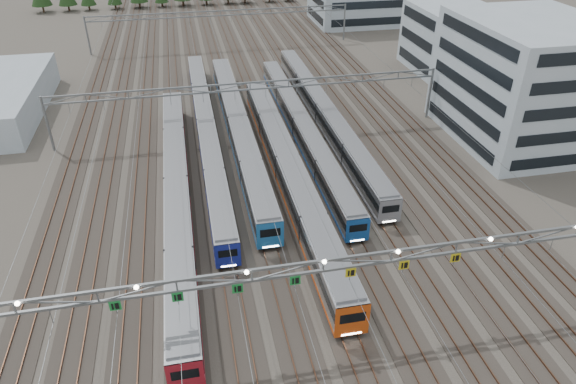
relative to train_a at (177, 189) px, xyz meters
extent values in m
plane|color=#47423A|center=(11.25, -22.58, -2.05)|extent=(400.00, 400.00, 0.00)
cube|color=#2D2823|center=(11.25, 77.42, -2.01)|extent=(54.00, 260.00, 0.08)
cube|color=brown|center=(-14.22, 77.42, -1.89)|extent=(0.08, 260.00, 0.16)
cube|color=brown|center=(36.72, 77.42, -1.89)|extent=(0.08, 260.00, 0.16)
cube|color=brown|center=(10.53, 77.42, -1.89)|extent=(0.08, 260.00, 0.16)
cube|color=brown|center=(11.97, 77.42, -1.89)|extent=(0.08, 260.00, 0.16)
cube|color=black|center=(0.00, 0.05, -1.64)|extent=(2.30, 52.41, 0.35)
cube|color=#A5A7AD|center=(0.00, 0.05, 0.05)|extent=(2.70, 53.48, 3.04)
cube|color=black|center=(0.00, 0.05, 0.41)|extent=(2.76, 53.22, 0.92)
cube|color=maroon|center=(0.00, 0.05, -1.23)|extent=(2.75, 53.22, 0.34)
cube|color=slate|center=(0.00, 0.05, 1.67)|extent=(2.43, 52.41, 0.24)
cube|color=maroon|center=(0.00, -26.65, 0.05)|extent=(2.72, 0.12, 3.04)
cube|color=black|center=(0.00, -26.68, 0.41)|extent=(2.03, 0.10, 0.92)
cube|color=black|center=(4.50, 16.38, -1.65)|extent=(2.10, 58.13, 0.32)
cube|color=#A5A7AD|center=(4.50, 16.38, -0.11)|extent=(2.47, 59.32, 2.77)
cube|color=black|center=(4.50, 16.38, 0.22)|extent=(2.53, 59.02, 0.84)
cube|color=#1A279C|center=(4.50, 16.38, -1.28)|extent=(2.52, 59.02, 0.31)
cube|color=slate|center=(4.50, 16.38, 1.36)|extent=(2.22, 58.13, 0.22)
cube|color=#1A279C|center=(4.50, -13.23, -0.11)|extent=(2.49, 0.12, 2.77)
cube|color=black|center=(4.50, -13.26, 0.22)|extent=(1.85, 0.10, 0.84)
cube|color=white|center=(4.50, -13.29, -1.32)|extent=(1.48, 0.06, 0.13)
cube|color=black|center=(9.00, 15.33, -1.63)|extent=(2.36, 52.01, 0.36)
cube|color=#A5A7AD|center=(9.00, 15.33, 0.10)|extent=(2.78, 53.07, 3.13)
cube|color=black|center=(9.00, 15.33, 0.48)|extent=(2.84, 52.80, 0.94)
cube|color=blue|center=(9.00, 15.33, -1.21)|extent=(2.83, 52.80, 0.35)
cube|color=slate|center=(9.00, 15.33, 1.76)|extent=(2.50, 52.01, 0.25)
cube|color=blue|center=(9.00, -11.16, 0.10)|extent=(2.80, 0.12, 3.13)
cube|color=black|center=(9.00, -11.19, 0.48)|extent=(2.08, 0.10, 0.94)
cube|color=white|center=(9.00, -11.22, -1.26)|extent=(1.67, 0.06, 0.15)
cube|color=black|center=(13.50, 2.09, -1.62)|extent=(2.47, 51.20, 0.37)
cube|color=#A5A7AD|center=(13.50, 2.09, 0.19)|extent=(2.91, 52.24, 3.27)
cube|color=black|center=(13.50, 2.09, 0.58)|extent=(2.97, 51.98, 0.99)
cube|color=#D44B12|center=(13.50, 2.09, -1.19)|extent=(2.96, 51.98, 0.36)
cube|color=slate|center=(13.50, 2.09, 1.93)|extent=(2.62, 51.20, 0.26)
cube|color=#D44B12|center=(13.50, -23.98, 0.19)|extent=(2.93, 0.12, 3.27)
cube|color=black|center=(13.50, -24.01, 0.58)|extent=(2.18, 0.10, 0.99)
cube|color=white|center=(13.50, -24.04, -1.24)|extent=(1.74, 0.06, 0.16)
cube|color=black|center=(18.00, 13.85, -1.65)|extent=(2.14, 50.56, 0.32)
cube|color=#A5A7AD|center=(18.00, 13.85, -0.08)|extent=(2.52, 51.59, 2.84)
cube|color=black|center=(18.00, 13.85, 0.26)|extent=(2.58, 51.34, 0.86)
cube|color=#174EA5|center=(18.00, 13.85, -1.27)|extent=(2.57, 51.34, 0.32)
cube|color=slate|center=(18.00, 13.85, 1.43)|extent=(2.27, 50.56, 0.23)
cube|color=#174EA5|center=(18.00, -11.90, -0.08)|extent=(2.54, 0.12, 2.84)
cube|color=black|center=(18.00, -11.93, 0.26)|extent=(1.89, 0.10, 0.86)
cube|color=white|center=(18.00, -11.96, -1.31)|extent=(1.51, 0.06, 0.14)
cube|color=black|center=(22.50, 18.05, -1.64)|extent=(2.21, 53.85, 0.33)
cube|color=#A5A7AD|center=(22.50, 18.05, -0.02)|extent=(2.60, 54.95, 2.92)
cube|color=black|center=(22.50, 18.05, 0.33)|extent=(2.66, 54.68, 0.88)
cube|color=gray|center=(22.50, 18.05, -1.25)|extent=(2.65, 54.68, 0.32)
cube|color=slate|center=(22.50, 18.05, 1.53)|extent=(2.34, 53.85, 0.23)
cube|color=gray|center=(22.50, -9.38, -0.02)|extent=(2.62, 0.12, 2.92)
cube|color=black|center=(22.50, -9.41, 0.33)|extent=(1.95, 0.10, 0.88)
cube|color=white|center=(22.50, -9.44, -1.30)|extent=(1.56, 0.06, 0.14)
cube|color=slate|center=(11.25, -22.58, 5.75)|extent=(56.00, 0.22, 0.22)
cube|color=slate|center=(11.25, -22.58, 4.75)|extent=(56.00, 0.22, 0.22)
cube|color=#1A8334|center=(-4.50, -22.70, 4.25)|extent=(0.85, 0.06, 0.85)
cube|color=#1A8334|center=(0.00, -22.70, 4.25)|extent=(0.85, 0.06, 0.85)
cube|color=#1A8334|center=(4.50, -22.70, 4.25)|extent=(0.85, 0.06, 0.85)
cube|color=#1A8334|center=(9.00, -22.70, 4.25)|extent=(0.85, 0.06, 0.85)
cube|color=gold|center=(13.50, -22.70, 4.25)|extent=(0.85, 0.06, 0.85)
cube|color=gold|center=(18.00, -22.70, 4.25)|extent=(0.85, 0.06, 0.85)
cube|color=gold|center=(22.50, -22.70, 4.25)|extent=(0.85, 0.06, 0.85)
cylinder|color=slate|center=(-16.75, 17.42, 1.95)|extent=(0.36, 0.36, 8.00)
cylinder|color=slate|center=(39.25, 17.42, 1.95)|extent=(0.36, 0.36, 8.00)
cube|color=slate|center=(11.25, 17.42, 5.75)|extent=(56.00, 0.22, 0.22)
cube|color=slate|center=(11.25, 17.42, 4.75)|extent=(56.00, 0.22, 0.22)
cylinder|color=slate|center=(-16.75, 62.42, 1.95)|extent=(0.36, 0.36, 8.00)
cylinder|color=slate|center=(39.25, 62.42, 1.95)|extent=(0.36, 0.36, 8.00)
cube|color=slate|center=(11.25, 62.42, 5.75)|extent=(56.00, 0.22, 0.22)
cube|color=slate|center=(11.25, 62.42, 4.75)|extent=(56.00, 0.22, 0.22)
cube|color=#9EB2BD|center=(48.81, 8.37, 6.33)|extent=(18.00, 22.00, 16.75)
cube|color=#9EB2BD|center=(52.94, 38.50, 3.97)|extent=(14.00, 16.00, 12.04)
cube|color=#9EB2BD|center=(-25.61, 32.44, 0.54)|extent=(10.00, 30.00, 5.18)
camera|label=1|loc=(2.33, -52.02, 31.23)|focal=32.00mm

